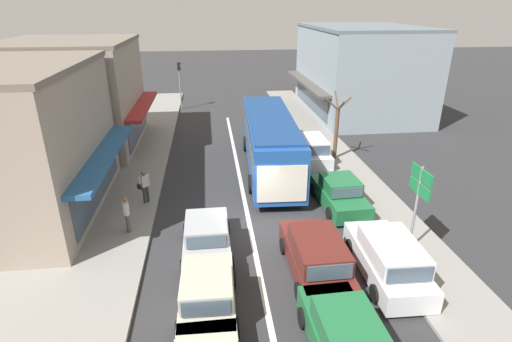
# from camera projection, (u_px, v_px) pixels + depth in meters

# --- Properties ---
(ground_plane) EXTENTS (140.00, 140.00, 0.00)m
(ground_plane) POSITION_uv_depth(u_px,v_px,m) (250.00, 227.00, 17.39)
(ground_plane) COLOR #2D2D30
(lane_centre_line) EXTENTS (0.20, 28.00, 0.01)m
(lane_centre_line) POSITION_uv_depth(u_px,v_px,m) (242.00, 188.00, 21.05)
(lane_centre_line) COLOR silver
(lane_centre_line) RESTS_ON ground
(sidewalk_left) EXTENTS (5.20, 44.00, 0.14)m
(sidewalk_left) POSITION_uv_depth(u_px,v_px,m) (117.00, 178.00, 22.10)
(sidewalk_left) COLOR gray
(sidewalk_left) RESTS_ON ground
(kerb_right) EXTENTS (2.80, 44.00, 0.12)m
(kerb_right) POSITION_uv_depth(u_px,v_px,m) (343.00, 167.00, 23.54)
(kerb_right) COLOR gray
(kerb_right) RESTS_ON ground
(shopfront_corner_near) EXTENTS (7.88, 9.39, 6.76)m
(shopfront_corner_near) POSITION_uv_depth(u_px,v_px,m) (9.00, 144.00, 17.18)
(shopfront_corner_near) COLOR gray
(shopfront_corner_near) RESTS_ON ground
(shopfront_mid_block) EXTENTS (8.68, 8.93, 6.92)m
(shopfront_mid_block) POSITION_uv_depth(u_px,v_px,m) (74.00, 96.00, 25.75)
(shopfront_mid_block) COLOR gray
(shopfront_mid_block) RESTS_ON ground
(building_right_far) EXTENTS (9.38, 12.82, 7.28)m
(building_right_far) POSITION_uv_depth(u_px,v_px,m) (360.00, 71.00, 34.20)
(building_right_far) COLOR #84939E
(building_right_far) RESTS_ON ground
(city_bus) EXTENTS (3.13, 10.97, 3.23)m
(city_bus) POSITION_uv_depth(u_px,v_px,m) (270.00, 139.00, 22.61)
(city_bus) COLOR #1E4C99
(city_bus) RESTS_ON ground
(wagon_queue_gap_filler) EXTENTS (1.97, 4.51, 1.58)m
(wagon_queue_gap_filler) POSITION_uv_depth(u_px,v_px,m) (316.00, 257.00, 14.07)
(wagon_queue_gap_filler) COLOR #561E19
(wagon_queue_gap_filler) RESTS_ON ground
(sedan_adjacent_lane_lead) EXTENTS (1.91, 4.21, 1.47)m
(sedan_adjacent_lane_lead) POSITION_uv_depth(u_px,v_px,m) (207.00, 239.00, 15.28)
(sedan_adjacent_lane_lead) COLOR #9EA3A8
(sedan_adjacent_lane_lead) RESTS_ON ground
(hatchback_behind_bus_mid) EXTENTS (1.89, 3.74, 1.54)m
(hatchback_behind_bus_mid) POSITION_uv_depth(u_px,v_px,m) (344.00, 335.00, 10.79)
(hatchback_behind_bus_mid) COLOR #1E6638
(hatchback_behind_bus_mid) RESTS_ON ground
(hatchback_behind_bus_near) EXTENTS (1.90, 3.74, 1.54)m
(hatchback_behind_bus_near) POSITION_uv_depth(u_px,v_px,m) (208.00, 295.00, 12.30)
(hatchback_behind_bus_near) COLOR #B7B29E
(hatchback_behind_bus_near) RESTS_ON ground
(parked_wagon_kerb_front) EXTENTS (2.05, 4.55, 1.58)m
(parked_wagon_kerb_front) POSITION_uv_depth(u_px,v_px,m) (388.00, 259.00, 13.96)
(parked_wagon_kerb_front) COLOR silver
(parked_wagon_kerb_front) RESTS_ON ground
(parked_sedan_kerb_second) EXTENTS (2.02, 4.26, 1.47)m
(parked_sedan_kerb_second) POSITION_uv_depth(u_px,v_px,m) (339.00, 193.00, 18.93)
(parked_sedan_kerb_second) COLOR #1E6638
(parked_sedan_kerb_second) RESTS_ON ground
(parked_wagon_kerb_third) EXTENTS (1.95, 4.51, 1.58)m
(parked_wagon_kerb_third) POSITION_uv_depth(u_px,v_px,m) (310.00, 150.00, 24.32)
(parked_wagon_kerb_third) COLOR silver
(parked_wagon_kerb_third) RESTS_ON ground
(traffic_light_downstreet) EXTENTS (0.33, 0.24, 4.20)m
(traffic_light_downstreet) POSITION_uv_depth(u_px,v_px,m) (180.00, 78.00, 35.48)
(traffic_light_downstreet) COLOR gray
(traffic_light_downstreet) RESTS_ON ground
(directional_road_sign) EXTENTS (0.10, 1.40, 3.60)m
(directional_road_sign) POSITION_uv_depth(u_px,v_px,m) (419.00, 190.00, 14.59)
(directional_road_sign) COLOR gray
(directional_road_sign) RESTS_ON ground
(street_tree_right) EXTENTS (1.69, 1.84, 4.15)m
(street_tree_right) POSITION_uv_depth(u_px,v_px,m) (336.00, 129.00, 24.03)
(street_tree_right) COLOR brown
(street_tree_right) RESTS_ON ground
(pedestrian_with_handbag_near) EXTENTS (0.56, 0.55, 1.63)m
(pedestrian_with_handbag_near) POSITION_uv_depth(u_px,v_px,m) (144.00, 185.00, 18.85)
(pedestrian_with_handbag_near) COLOR #333338
(pedestrian_with_handbag_near) RESTS_ON sidewalk_left
(pedestrian_browsing_midblock) EXTENTS (0.32, 0.55, 1.63)m
(pedestrian_browsing_midblock) POSITION_uv_depth(u_px,v_px,m) (126.00, 212.00, 16.43)
(pedestrian_browsing_midblock) COLOR #4C4742
(pedestrian_browsing_midblock) RESTS_ON sidewalk_left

